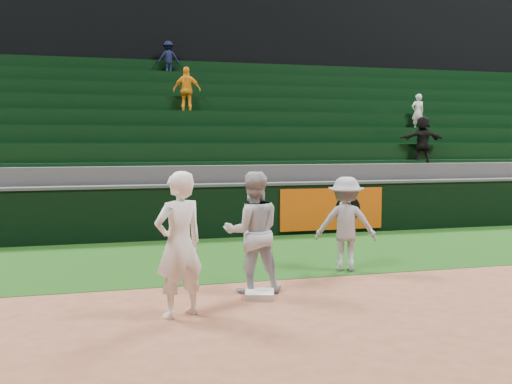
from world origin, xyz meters
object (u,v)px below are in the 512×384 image
(first_baseman, at_px, (179,245))
(baserunner, at_px, (253,232))
(base_coach, at_px, (346,224))
(first_base, at_px, (260,294))

(first_baseman, xyz_separation_m, baserunner, (1.19, 0.93, -0.03))
(baserunner, height_order, base_coach, baserunner)
(base_coach, bearing_deg, first_base, 54.99)
(first_base, xyz_separation_m, first_baseman, (-1.21, -0.59, 0.88))
(baserunner, distance_m, base_coach, 2.11)
(first_base, bearing_deg, first_baseman, -153.78)
(base_coach, bearing_deg, baserunner, 47.21)
(baserunner, bearing_deg, base_coach, -150.30)
(baserunner, relative_size, base_coach, 1.11)
(first_base, height_order, base_coach, base_coach)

